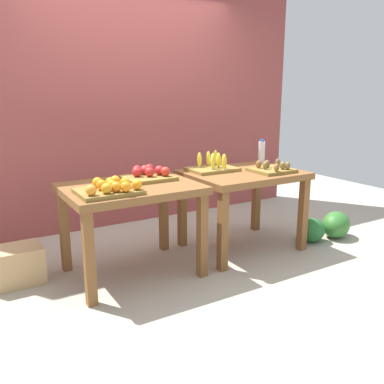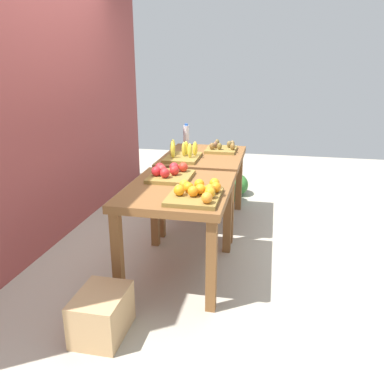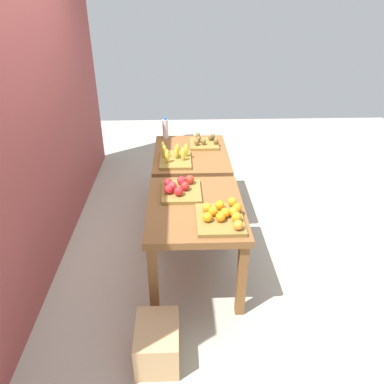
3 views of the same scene
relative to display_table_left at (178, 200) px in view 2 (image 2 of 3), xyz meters
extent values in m
plane|color=#AEA593|center=(0.56, 0.00, -0.64)|extent=(8.00, 8.00, 0.00)
cube|color=#97423F|center=(0.56, 1.35, 0.86)|extent=(4.40, 0.12, 3.00)
cube|color=brown|center=(0.00, 0.00, 0.08)|extent=(1.04, 0.80, 0.06)
cube|color=brown|center=(-0.46, -0.34, -0.29)|extent=(0.07, 0.07, 0.69)
cube|color=brown|center=(0.46, -0.34, -0.29)|extent=(0.07, 0.07, 0.69)
cube|color=brown|center=(-0.46, 0.34, -0.29)|extent=(0.07, 0.07, 0.69)
cube|color=brown|center=(0.46, 0.34, -0.29)|extent=(0.07, 0.07, 0.69)
cube|color=brown|center=(1.12, 0.00, 0.08)|extent=(1.04, 0.80, 0.06)
cube|color=brown|center=(0.66, -0.34, -0.29)|extent=(0.07, 0.07, 0.69)
cube|color=brown|center=(1.58, -0.34, -0.29)|extent=(0.07, 0.07, 0.69)
cube|color=brown|center=(0.66, 0.34, -0.29)|extent=(0.07, 0.07, 0.69)
cube|color=brown|center=(1.58, 0.34, -0.29)|extent=(0.07, 0.07, 0.69)
cube|color=olive|center=(-0.24, -0.18, 0.12)|extent=(0.44, 0.36, 0.03)
sphere|color=orange|center=(-0.40, -0.29, 0.18)|extent=(0.11, 0.11, 0.08)
sphere|color=orange|center=(-0.15, -0.08, 0.18)|extent=(0.09, 0.09, 0.08)
sphere|color=orange|center=(-0.07, -0.29, 0.18)|extent=(0.10, 0.10, 0.08)
sphere|color=orange|center=(-0.29, -0.18, 0.18)|extent=(0.08, 0.08, 0.08)
sphere|color=orange|center=(-0.21, -0.13, 0.18)|extent=(0.10, 0.10, 0.08)
sphere|color=orange|center=(-0.23, -0.22, 0.18)|extent=(0.09, 0.09, 0.08)
sphere|color=orange|center=(-0.17, -0.32, 0.18)|extent=(0.10, 0.10, 0.08)
sphere|color=orange|center=(-0.30, -0.30, 0.18)|extent=(0.11, 0.11, 0.08)
sphere|color=orange|center=(-0.29, -0.08, 0.18)|extent=(0.10, 0.10, 0.08)
sphere|color=orange|center=(-0.12, -0.19, 0.18)|extent=(0.11, 0.11, 0.08)
sphere|color=orange|center=(-0.22, -0.28, 0.18)|extent=(0.09, 0.09, 0.08)
cube|color=olive|center=(0.21, 0.11, 0.12)|extent=(0.40, 0.34, 0.03)
sphere|color=red|center=(0.33, 0.04, 0.18)|extent=(0.11, 0.11, 0.08)
sphere|color=red|center=(0.21, 0.08, 0.18)|extent=(0.11, 0.11, 0.08)
sphere|color=red|center=(0.27, 0.23, 0.18)|extent=(0.10, 0.10, 0.08)
sphere|color=red|center=(0.31, 0.11, 0.18)|extent=(0.10, 0.10, 0.08)
sphere|color=red|center=(0.21, 0.19, 0.18)|extent=(0.09, 0.09, 0.08)
sphere|color=red|center=(0.15, 0.22, 0.18)|extent=(0.10, 0.10, 0.08)
sphere|color=red|center=(0.12, 0.14, 0.18)|extent=(0.08, 0.08, 0.08)
cube|color=olive|center=(0.89, 0.17, 0.12)|extent=(0.44, 0.32, 0.03)
ellipsoid|color=yellow|center=(0.92, 0.28, 0.21)|extent=(0.05, 0.06, 0.14)
ellipsoid|color=yellow|center=(0.89, 0.16, 0.21)|extent=(0.06, 0.05, 0.14)
ellipsoid|color=yellow|center=(1.01, 0.30, 0.21)|extent=(0.06, 0.06, 0.14)
ellipsoid|color=yellow|center=(0.94, 0.15, 0.21)|extent=(0.05, 0.05, 0.14)
ellipsoid|color=yellow|center=(0.84, 0.09, 0.21)|extent=(0.06, 0.06, 0.14)
ellipsoid|color=yellow|center=(0.80, 0.25, 0.21)|extent=(0.06, 0.07, 0.14)
ellipsoid|color=yellow|center=(0.94, 0.06, 0.21)|extent=(0.05, 0.06, 0.14)
cube|color=olive|center=(1.33, -0.16, 0.12)|extent=(0.36, 0.32, 0.03)
ellipsoid|color=brown|center=(1.25, -0.07, 0.18)|extent=(0.06, 0.06, 0.07)
ellipsoid|color=brown|center=(1.42, -0.27, 0.18)|extent=(0.07, 0.07, 0.07)
ellipsoid|color=brown|center=(1.27, -0.28, 0.18)|extent=(0.07, 0.07, 0.07)
ellipsoid|color=brown|center=(1.33, -0.09, 0.18)|extent=(0.07, 0.07, 0.07)
ellipsoid|color=brown|center=(1.46, -0.09, 0.18)|extent=(0.07, 0.06, 0.07)
ellipsoid|color=brown|center=(1.39, -0.24, 0.18)|extent=(0.07, 0.07, 0.07)
ellipsoid|color=brown|center=(1.26, -0.14, 0.18)|extent=(0.07, 0.07, 0.07)
cylinder|color=silver|center=(1.58, 0.29, 0.22)|extent=(0.07, 0.07, 0.22)
cylinder|color=blue|center=(1.58, 0.29, 0.34)|extent=(0.04, 0.04, 0.02)
ellipsoid|color=#32732D|center=(2.13, -0.28, -0.50)|extent=(0.43, 0.39, 0.27)
ellipsoid|color=#24682C|center=(1.82, -0.24, -0.52)|extent=(0.29, 0.25, 0.24)
cube|color=tan|center=(-0.86, 0.30, -0.49)|extent=(0.40, 0.30, 0.29)
camera|label=1|loc=(-1.19, -2.93, 0.81)|focal=37.91mm
camera|label=2|loc=(-2.81, -0.69, 1.03)|focal=36.72mm
camera|label=3|loc=(-2.64, 0.12, 1.69)|focal=34.84mm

